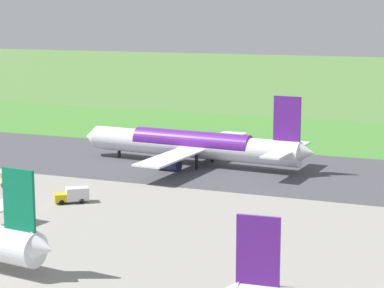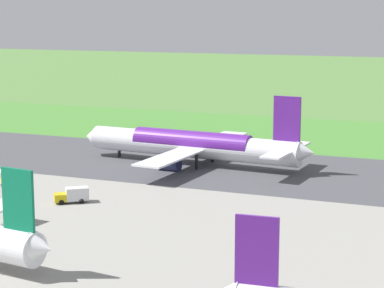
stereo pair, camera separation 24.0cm
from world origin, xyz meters
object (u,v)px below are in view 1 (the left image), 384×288
object	(u,v)px
service_truck_fuel	(5,178)
no_stopping_sign	(281,133)
traffic_cone_orange	(256,138)
service_truck_baggage	(73,195)
airliner_main	(194,145)

from	to	relation	value
service_truck_fuel	no_stopping_sign	distance (m)	77.75
service_truck_fuel	traffic_cone_orange	distance (m)	72.89
service_truck_baggage	traffic_cone_orange	xyz separation A→B (m)	(-10.08, -73.55, -1.13)
service_truck_fuel	airliner_main	bearing A→B (deg)	-130.43
airliner_main	no_stopping_sign	bearing A→B (deg)	-102.74
no_stopping_sign	service_truck_fuel	bearing A→B (deg)	63.34
service_truck_baggage	service_truck_fuel	world-z (taller)	same
service_truck_baggage	service_truck_fuel	bearing A→B (deg)	-19.46
airliner_main	traffic_cone_orange	distance (m)	36.60
traffic_cone_orange	service_truck_baggage	bearing A→B (deg)	82.19
service_truck_baggage	traffic_cone_orange	size ratio (longest dim) A/B	10.81
no_stopping_sign	traffic_cone_orange	size ratio (longest dim) A/B	4.79
airliner_main	traffic_cone_orange	world-z (taller)	airliner_main
service_truck_baggage	traffic_cone_orange	distance (m)	74.25
airliner_main	no_stopping_sign	size ratio (longest dim) A/B	20.53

